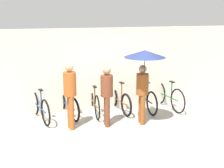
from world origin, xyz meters
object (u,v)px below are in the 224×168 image
at_px(parked_bicycle_0, 40,107).
at_px(parked_bicycle_5, 168,96).
at_px(parked_bicycle_1, 67,104).
at_px(parked_bicycle_2, 94,101).
at_px(pedestrian_leading, 70,90).
at_px(parked_bicycle_3, 119,100).
at_px(parked_bicycle_4, 144,98).
at_px(pedestrian_trailing, 144,66).
at_px(pedestrian_center, 107,92).

height_order(parked_bicycle_0, parked_bicycle_5, parked_bicycle_0).
bearing_deg(parked_bicycle_1, parked_bicycle_0, 84.93).
distance_m(parked_bicycle_2, pedestrian_leading, 1.44).
height_order(parked_bicycle_5, pedestrian_leading, pedestrian_leading).
bearing_deg(parked_bicycle_5, parked_bicycle_1, 81.36).
bearing_deg(parked_bicycle_3, parked_bicycle_5, -100.87).
height_order(parked_bicycle_0, parked_bicycle_3, parked_bicycle_0).
bearing_deg(parked_bicycle_1, parked_bicycle_4, -105.15).
bearing_deg(parked_bicycle_3, parked_bicycle_2, 81.83).
relative_size(parked_bicycle_3, pedestrian_trailing, 0.83).
distance_m(parked_bicycle_0, pedestrian_trailing, 3.07).
distance_m(parked_bicycle_1, pedestrian_leading, 1.18).
relative_size(pedestrian_leading, pedestrian_trailing, 0.87).
bearing_deg(parked_bicycle_0, parked_bicycle_1, -95.12).
distance_m(parked_bicycle_0, parked_bicycle_5, 3.85).
bearing_deg(parked_bicycle_2, parked_bicycle_1, 93.06).
distance_m(parked_bicycle_3, pedestrian_center, 1.35).
height_order(parked_bicycle_2, pedestrian_leading, pedestrian_leading).
relative_size(parked_bicycle_0, parked_bicycle_4, 0.97).
bearing_deg(pedestrian_center, parked_bicycle_3, -116.00).
bearing_deg(parked_bicycle_3, pedestrian_leading, 114.48).
bearing_deg(pedestrian_trailing, pedestrian_leading, -2.63).
bearing_deg(parked_bicycle_4, parked_bicycle_2, 84.31).
distance_m(parked_bicycle_3, pedestrian_trailing, 1.76).
bearing_deg(parked_bicycle_0, parked_bicycle_2, -99.05).
xyz_separation_m(parked_bicycle_4, pedestrian_center, (-1.42, -0.96, 0.55)).
bearing_deg(pedestrian_center, pedestrian_leading, 3.00).
relative_size(parked_bicycle_1, pedestrian_center, 1.08).
distance_m(parked_bicycle_1, pedestrian_trailing, 2.52).
bearing_deg(pedestrian_leading, parked_bicycle_3, -155.23).
xyz_separation_m(parked_bicycle_1, parked_bicycle_3, (1.54, -0.01, -0.01)).
height_order(parked_bicycle_2, parked_bicycle_5, parked_bicycle_5).
bearing_deg(parked_bicycle_5, parked_bicycle_3, 79.68).
bearing_deg(parked_bicycle_1, parked_bicycle_3, -103.59).
relative_size(parked_bicycle_4, pedestrian_leading, 1.03).
xyz_separation_m(parked_bicycle_3, parked_bicycle_5, (1.54, -0.10, 0.03)).
xyz_separation_m(parked_bicycle_5, pedestrian_leading, (-3.13, -0.88, 0.63)).
bearing_deg(parked_bicycle_2, parked_bicycle_3, -88.23).
xyz_separation_m(pedestrian_center, pedestrian_trailing, (0.93, -0.19, 0.67)).
distance_m(parked_bicycle_2, parked_bicycle_5, 2.31).
xyz_separation_m(parked_bicycle_2, parked_bicycle_3, (0.77, -0.01, -0.02)).
relative_size(parked_bicycle_0, pedestrian_trailing, 0.87).
height_order(parked_bicycle_1, parked_bicycle_4, parked_bicycle_1).
distance_m(parked_bicycle_4, pedestrian_center, 1.80).
relative_size(parked_bicycle_0, pedestrian_center, 1.09).
distance_m(pedestrian_leading, pedestrian_trailing, 1.97).
height_order(parked_bicycle_0, parked_bicycle_4, parked_bicycle_0).
height_order(parked_bicycle_0, pedestrian_trailing, pedestrian_trailing).
height_order(parked_bicycle_1, pedestrian_center, pedestrian_center).
distance_m(parked_bicycle_0, pedestrian_center, 1.98).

